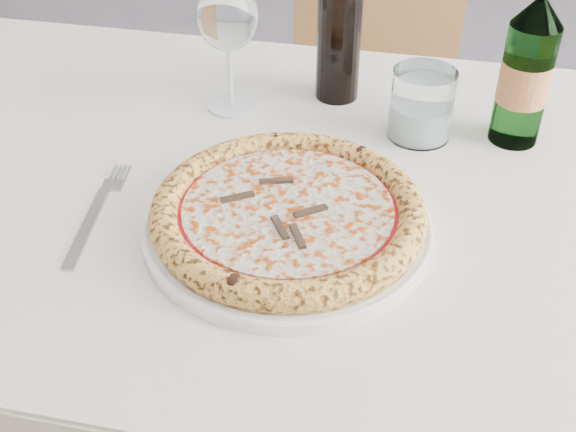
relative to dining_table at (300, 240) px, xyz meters
name	(u,v)px	position (x,y,z in m)	size (l,w,h in m)	color
dining_table	(300,240)	(0.00, 0.00, 0.00)	(1.38, 0.86, 0.76)	brown
chair_far	(380,62)	(0.07, 0.83, -0.13)	(0.46, 0.46, 0.93)	brown
plate	(288,224)	(0.00, -0.10, 0.11)	(0.33, 0.33, 0.02)	white
pizza	(288,212)	(0.00, -0.10, 0.12)	(0.31, 0.31, 0.03)	tan
fork	(95,214)	(-0.23, -0.11, 0.10)	(0.03, 0.21, 0.00)	#A7AAAC
wine_glass	(227,19)	(-0.13, 0.17, 0.23)	(0.08, 0.08, 0.19)	silver
tumbler	(421,109)	(0.14, 0.13, 0.14)	(0.08, 0.08, 0.10)	white
beer_bottle	(527,71)	(0.27, 0.15, 0.20)	(0.07, 0.07, 0.25)	#417843
wine_bottle	(340,25)	(0.02, 0.23, 0.21)	(0.06, 0.06, 0.26)	black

